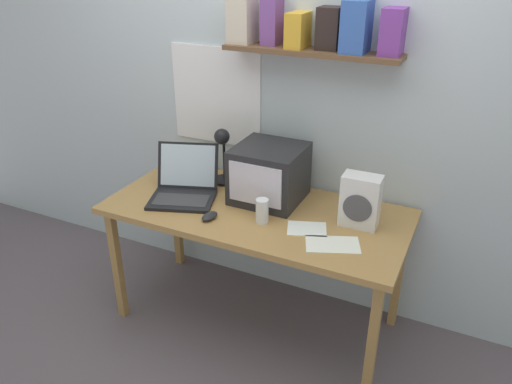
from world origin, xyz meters
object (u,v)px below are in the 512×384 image
object	(u,v)px
juice_glass	(262,212)
loose_paper_near_laptop	(307,229)
crt_monitor	(269,173)
space_heater	(360,201)
corner_desk	(256,219)
desk_lamp	(223,151)
laptop	(185,184)
computer_mouse	(210,216)
printed_handout	(333,244)

from	to	relation	value
juice_glass	loose_paper_near_laptop	size ratio (longest dim) A/B	0.56
crt_monitor	space_heater	distance (m)	0.53
corner_desk	juice_glass	distance (m)	0.19
desk_lamp	loose_paper_near_laptop	world-z (taller)	desk_lamp
laptop	computer_mouse	xyz separation A→B (m)	(0.26, -0.18, -0.05)
corner_desk	space_heater	world-z (taller)	space_heater
crt_monitor	printed_handout	world-z (taller)	crt_monitor
laptop	desk_lamp	world-z (taller)	desk_lamp
laptop	juice_glass	size ratio (longest dim) A/B	3.50
loose_paper_near_laptop	printed_handout	bearing A→B (deg)	-27.70
desk_lamp	printed_handout	bearing A→B (deg)	-44.38
space_heater	computer_mouse	size ratio (longest dim) A/B	2.38
printed_handout	crt_monitor	bearing A→B (deg)	146.66
laptop	juice_glass	bearing A→B (deg)	-28.98
crt_monitor	computer_mouse	size ratio (longest dim) A/B	3.20
crt_monitor	desk_lamp	size ratio (longest dim) A/B	1.04
computer_mouse	crt_monitor	bearing A→B (deg)	62.20
desk_lamp	juice_glass	bearing A→B (deg)	-57.85
laptop	computer_mouse	distance (m)	0.32
juice_glass	laptop	bearing A→B (deg)	170.28
crt_monitor	juice_glass	bearing A→B (deg)	-73.15
crt_monitor	printed_handout	distance (m)	0.58
desk_lamp	loose_paper_near_laptop	xyz separation A→B (m)	(0.62, -0.28, -0.20)
crt_monitor	desk_lamp	world-z (taller)	desk_lamp
printed_handout	loose_paper_near_laptop	bearing A→B (deg)	152.30
laptop	desk_lamp	distance (m)	0.29
juice_glass	space_heater	size ratio (longest dim) A/B	0.47
crt_monitor	printed_handout	bearing A→B (deg)	-33.17
loose_paper_near_laptop	space_heater	bearing A→B (deg)	35.28
crt_monitor	loose_paper_near_laptop	bearing A→B (deg)	-35.84
laptop	printed_handout	bearing A→B (deg)	-28.15
computer_mouse	loose_paper_near_laptop	xyz separation A→B (m)	(0.49, 0.12, -0.01)
juice_glass	computer_mouse	world-z (taller)	juice_glass
laptop	desk_lamp	size ratio (longest dim) A/B	1.28
crt_monitor	juice_glass	xyz separation A→B (m)	(0.08, -0.25, -0.09)
desk_lamp	corner_desk	bearing A→B (deg)	-52.54
space_heater	printed_handout	size ratio (longest dim) A/B	0.93
corner_desk	laptop	world-z (taller)	laptop
crt_monitor	space_heater	bearing A→B (deg)	-7.44
crt_monitor	printed_handout	size ratio (longest dim) A/B	1.25
corner_desk	desk_lamp	size ratio (longest dim) A/B	4.64
space_heater	loose_paper_near_laptop	xyz separation A→B (m)	(-0.22, -0.15, -0.13)
laptop	space_heater	world-z (taller)	space_heater
crt_monitor	printed_handout	xyz separation A→B (m)	(0.47, -0.31, -0.15)
laptop	juice_glass	xyz separation A→B (m)	(0.52, -0.09, -0.01)
laptop	printed_handout	size ratio (longest dim) A/B	1.54
juice_glass	loose_paper_near_laptop	world-z (taller)	juice_glass
laptop	desk_lamp	bearing A→B (deg)	41.90
juice_glass	printed_handout	bearing A→B (deg)	-7.81
crt_monitor	space_heater	xyz separation A→B (m)	(0.52, -0.07, -0.02)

